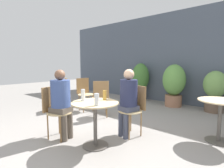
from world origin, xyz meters
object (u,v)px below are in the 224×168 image
object	(u,v)px
cafe_table_near	(95,113)
potted_plant_2	(215,90)
bistro_chair_1	(55,107)
cafe_table_far	(220,111)
bistro_chair_4	(101,95)
bistro_chair_5	(63,91)
seated_person_1	(61,98)
potted_plant_0	(140,79)
potted_plant_1	(174,83)
bistro_chair_0	(134,105)
bistro_chair_2	(84,91)
beer_glass_0	(83,95)
beer_glass_2	(105,95)
seated_person_0	(128,96)
beer_glass_1	(97,99)

from	to	relation	value
cafe_table_near	potted_plant_2	bearing A→B (deg)	74.54
bistro_chair_1	cafe_table_far	bearing A→B (deg)	-68.85
bistro_chair_1	bistro_chair_4	world-z (taller)	same
bistro_chair_5	seated_person_1	xyz separation A→B (m)	(1.66, -1.10, 0.17)
potted_plant_0	potted_plant_2	size ratio (longest dim) A/B	1.18
potted_plant_1	cafe_table_near	bearing A→B (deg)	-87.91
cafe_table_near	potted_plant_2	world-z (taller)	potted_plant_2
bistro_chair_0	bistro_chair_5	distance (m)	2.50
bistro_chair_2	bistro_chair_5	distance (m)	0.61
bistro_chair_4	beer_glass_0	distance (m)	1.42
bistro_chair_1	potted_plant_0	world-z (taller)	potted_plant_0
bistro_chair_5	beer_glass_2	world-z (taller)	bistro_chair_5
seated_person_1	seated_person_0	bearing A→B (deg)	-59.97
bistro_chair_1	bistro_chair_2	world-z (taller)	same
bistro_chair_1	seated_person_1	size ratio (longest dim) A/B	0.75
beer_glass_2	potted_plant_1	bearing A→B (deg)	92.06
bistro_chair_2	seated_person_1	bearing A→B (deg)	-126.11
seated_person_0	potted_plant_0	distance (m)	3.25
bistro_chair_4	seated_person_0	world-z (taller)	seated_person_0
cafe_table_near	beer_glass_0	bearing A→B (deg)	-166.16
bistro_chair_2	beer_glass_0	world-z (taller)	bistro_chair_2
bistro_chair_1	potted_plant_0	distance (m)	3.79
seated_person_1	potted_plant_1	world-z (taller)	potted_plant_1
bistro_chair_2	beer_glass_0	xyz separation A→B (m)	(1.61, -1.36, 0.26)
bistro_chair_5	beer_glass_2	size ratio (longest dim) A/B	5.65
cafe_table_near	bistro_chair_0	xyz separation A→B (m)	(0.19, 0.80, 0.01)
seated_person_0	seated_person_1	xyz separation A→B (m)	(-0.80, -0.84, -0.01)
cafe_table_far	bistro_chair_0	xyz separation A→B (m)	(-1.25, -0.68, 0.02)
cafe_table_near	bistro_chair_2	world-z (taller)	bistro_chair_2
bistro_chair_4	potted_plant_1	world-z (taller)	potted_plant_1
bistro_chair_0	bistro_chair_2	distance (m)	2.09
bistro_chair_0	seated_person_0	distance (m)	0.24
bistro_chair_0	bistro_chair_5	size ratio (longest dim) A/B	1.00
bistro_chair_5	potted_plant_0	world-z (taller)	potted_plant_0
bistro_chair_0	potted_plant_2	size ratio (longest dim) A/B	0.81
bistro_chair_4	beer_glass_1	bearing A→B (deg)	85.17
beer_glass_1	potted_plant_1	bearing A→B (deg)	94.94
beer_glass_0	potted_plant_1	bearing A→B (deg)	88.42
seated_person_1	potted_plant_2	bearing A→B (deg)	-39.88
cafe_table_far	seated_person_1	bearing A→B (deg)	-141.38
bistro_chair_2	bistro_chair_5	world-z (taller)	same
potted_plant_2	potted_plant_1	bearing A→B (deg)	-175.83
potted_plant_1	potted_plant_0	bearing A→B (deg)	175.94
cafe_table_far	potted_plant_0	distance (m)	3.49
bistro_chair_0	potted_plant_1	distance (m)	2.65
bistro_chair_0	beer_glass_0	world-z (taller)	bistro_chair_0
cafe_table_far	potted_plant_1	size ratio (longest dim) A/B	0.55
cafe_table_near	potted_plant_0	size ratio (longest dim) A/B	0.55
potted_plant_0	potted_plant_1	size ratio (longest dim) A/B	1.03
seated_person_1	potted_plant_0	size ratio (longest dim) A/B	0.91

